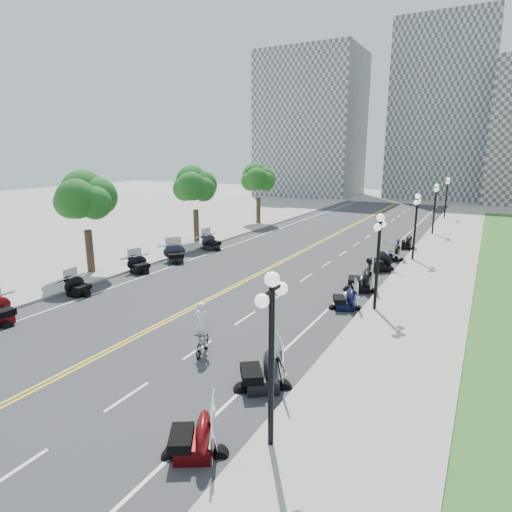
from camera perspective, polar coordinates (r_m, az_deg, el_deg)
The scene contains 48 objects.
ground at distance 23.11m, azimuth -8.37°, elevation -6.79°, with size 160.00×160.00×0.00m, color gray.
road at distance 31.28m, azimuth 2.62°, elevation -1.21°, with size 16.00×90.00×0.01m, color #333335.
centerline_yellow_a at distance 31.33m, azimuth 2.43°, elevation -1.17°, with size 0.12×90.00×0.00m, color yellow.
centerline_yellow_b at distance 31.23m, azimuth 2.82°, elevation -1.23°, with size 0.12×90.00×0.00m, color yellow.
edge_line_north at distance 29.17m, azimuth 14.01°, elevation -2.70°, with size 0.12×90.00×0.00m, color white.
edge_line_south at distance 34.47m, azimuth -6.99°, elevation 0.10°, with size 0.12×90.00×0.00m, color white.
lane_dash_3 at distance 13.79m, azimuth -29.68°, elevation -23.77°, with size 0.12×2.00×0.00m, color white.
lane_dash_4 at distance 15.75m, azimuth -16.80°, elevation -17.48°, with size 0.12×2.00×0.00m, color white.
lane_dash_5 at distance 18.38m, azimuth -7.79°, elevation -12.26°, with size 0.12×2.00×0.00m, color white.
lane_dash_6 at distance 21.44m, azimuth -1.42°, elevation -8.25°, with size 0.12×2.00×0.00m, color white.
lane_dash_7 at distance 24.77m, azimuth 3.21°, elevation -5.22°, with size 0.12×2.00×0.00m, color white.
lane_dash_8 at distance 28.28m, azimuth 6.69°, elevation -2.89°, with size 0.12×2.00×0.00m, color white.
lane_dash_9 at distance 31.90m, azimuth 9.38°, elevation -1.08°, with size 0.12×2.00×0.00m, color white.
lane_dash_10 at distance 35.60m, azimuth 11.51°, elevation 0.36°, with size 0.12×2.00×0.00m, color white.
lane_dash_11 at distance 39.36m, azimuth 13.24°, elevation 1.53°, with size 0.12×2.00×0.00m, color white.
lane_dash_12 at distance 43.17m, azimuth 14.67°, elevation 2.49°, with size 0.12×2.00×0.00m, color white.
lane_dash_13 at distance 47.00m, azimuth 15.87°, elevation 3.30°, with size 0.12×2.00×0.00m, color white.
lane_dash_14 at distance 50.86m, azimuth 16.88°, elevation 3.98°, with size 0.12×2.00×0.00m, color white.
lane_dash_15 at distance 54.74m, azimuth 17.76°, elevation 4.56°, with size 0.12×2.00×0.00m, color white.
lane_dash_16 at distance 58.64m, azimuth 18.52°, elevation 5.07°, with size 0.12×2.00×0.00m, color white.
lane_dash_17 at distance 62.55m, azimuth 19.18°, elevation 5.51°, with size 0.12×2.00×0.00m, color white.
lane_dash_18 at distance 66.47m, azimuth 19.77°, elevation 5.90°, with size 0.12×2.00×0.00m, color white.
lane_dash_19 at distance 70.40m, azimuth 20.30°, elevation 6.25°, with size 0.12×2.00×0.00m, color white.
sidewalk_north at distance 28.49m, azimuth 22.02°, elevation -3.56°, with size 5.00×90.00×0.15m, color #9E9991.
sidewalk_south at distance 36.93m, azimuth -12.19°, elevation 0.90°, with size 5.00×90.00×0.15m, color #9E9991.
distant_block_a at distance 85.29m, azimuth 7.33°, elevation 16.85°, with size 18.00×14.00×26.00m, color gray.
distant_block_b at distance 86.01m, azimuth 23.38°, elevation 17.20°, with size 16.00×12.00×30.00m, color gray.
street_lamp_1 at distance 11.62m, azimuth 2.06°, elevation -14.04°, with size 0.50×1.20×4.90m, color black, non-canonical shape.
street_lamp_2 at distance 22.38m, azimuth 15.90°, elevation -0.88°, with size 0.50×1.20×4.90m, color black, non-canonical shape.
street_lamp_3 at distance 33.98m, azimuth 20.46°, elevation 3.60°, with size 0.50×1.20×4.90m, color black, non-canonical shape.
street_lamp_4 at distance 45.79m, azimuth 22.69°, elevation 5.78°, with size 0.50×1.20×4.90m, color black, non-canonical shape.
street_lamp_5 at distance 57.67m, azimuth 24.02°, elevation 7.06°, with size 0.50×1.20×4.90m, color black, non-canonical shape.
tree_2 at distance 30.28m, azimuth -21.80°, elevation 6.48°, with size 4.80×4.80×9.20m, color #235619, non-canonical shape.
tree_3 at distance 39.02m, azimuth -8.12°, elevation 8.69°, with size 4.80×4.80×9.20m, color #235619, non-canonical shape.
tree_4 at distance 49.15m, azimuth 0.32°, elevation 9.81°, with size 4.80×4.80×9.20m, color #235619, non-canonical shape.
motorcycle_n_3 at distance 12.51m, azimuth -8.44°, elevation -22.34°, with size 1.94×1.94×1.36m, color #590A0C, non-canonical shape.
motorcycle_n_4 at distance 15.20m, azimuth 0.72°, elevation -14.80°, with size 2.18×2.18×1.53m, color black, non-canonical shape.
motorcycle_n_6 at distance 22.88m, azimuth 11.80°, elevation -5.40°, with size 1.88×1.88×1.31m, color black, non-canonical shape.
motorcycle_n_7 at distance 25.99m, azimuth 13.78°, elevation -2.91°, with size 2.24×2.24×1.56m, color black, non-canonical shape.
motorcycle_n_8 at distance 30.83m, azimuth 16.21°, elevation -0.48°, with size 2.24×2.24×1.57m, color black, non-canonical shape.
motorcycle_n_9 at distance 34.09m, azimuth 17.62°, elevation 0.64°, with size 2.07×2.07×1.45m, color black, non-canonical shape.
motorcycle_n_10 at distance 38.64m, azimuth 19.24°, elevation 1.92°, with size 1.95×1.95×1.36m, color black, non-canonical shape.
motorcycle_s_5 at distance 26.51m, azimuth -22.65°, elevation -3.61°, with size 1.80×1.80×1.26m, color black, non-canonical shape.
motorcycle_s_6 at distance 30.16m, azimuth -15.32°, elevation -0.97°, with size 1.89×1.89×1.32m, color black, non-canonical shape.
motorcycle_s_7 at distance 32.41m, azimuth -10.75°, elevation 0.42°, with size 2.11×2.11×1.48m, color black, non-canonical shape.
motorcycle_s_8 at distance 36.21m, azimuth -5.97°, elevation 1.96°, with size 2.09×2.09×1.47m, color black, non-canonical shape.
bicycle at distance 17.88m, azimuth -7.15°, elevation -11.30°, with size 0.47×1.65×0.99m, color #A51414.
cyclist_rider at distance 17.33m, azimuth -7.29°, elevation -7.01°, with size 0.68×0.45×1.86m, color silver.
Camera 1 is at (13.15, -17.24, 7.99)m, focal length 30.00 mm.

